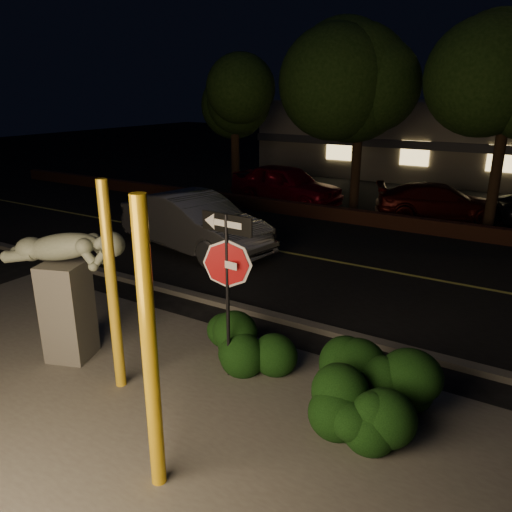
% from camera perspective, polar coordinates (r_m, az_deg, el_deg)
% --- Properties ---
extents(ground, '(90.00, 90.00, 0.00)m').
position_cam_1_polar(ground, '(16.64, 15.13, 1.85)').
color(ground, black).
rests_on(ground, ground).
extents(patio, '(14.00, 6.00, 0.02)m').
position_cam_1_polar(patio, '(7.68, -11.14, -18.37)').
color(patio, '#4C4944').
rests_on(patio, ground).
extents(road, '(80.00, 8.00, 0.01)m').
position_cam_1_polar(road, '(13.91, 11.50, -1.10)').
color(road, black).
rests_on(road, ground).
extents(lane_marking, '(80.00, 0.12, 0.00)m').
position_cam_1_polar(lane_marking, '(13.90, 11.50, -1.05)').
color(lane_marking, '#B8B249').
rests_on(lane_marking, road).
extents(curb, '(80.00, 0.25, 0.12)m').
position_cam_1_polar(curb, '(10.40, 3.50, -7.30)').
color(curb, '#4C4944').
rests_on(curb, ground).
extents(brick_wall, '(40.00, 0.35, 0.50)m').
position_cam_1_polar(brick_wall, '(17.79, 16.43, 3.63)').
color(brick_wall, '#4E2619').
rests_on(brick_wall, ground).
extents(parking_lot, '(40.00, 12.00, 0.01)m').
position_cam_1_polar(parking_lot, '(23.27, 20.22, 6.01)').
color(parking_lot, black).
rests_on(parking_lot, ground).
extents(building, '(22.00, 10.20, 4.00)m').
position_cam_1_polar(building, '(30.80, 23.85, 12.15)').
color(building, '#6D6257').
rests_on(building, ground).
extents(tree_far_a, '(4.60, 4.60, 7.43)m').
position_cam_1_polar(tree_far_a, '(22.17, -2.52, 20.43)').
color(tree_far_a, black).
rests_on(tree_far_a, ground).
extents(tree_far_b, '(5.20, 5.20, 8.41)m').
position_cam_1_polar(tree_far_b, '(19.87, 12.19, 22.35)').
color(tree_far_b, black).
rests_on(tree_far_b, ground).
extents(yellow_pole_left, '(0.17, 0.17, 3.38)m').
position_cam_1_polar(yellow_pole_left, '(7.92, -16.12, -3.66)').
color(yellow_pole_left, yellow).
rests_on(yellow_pole_left, ground).
extents(yellow_pole_right, '(0.18, 0.18, 3.59)m').
position_cam_1_polar(yellow_pole_right, '(5.78, -12.06, -10.73)').
color(yellow_pole_right, yellow).
rests_on(yellow_pole_right, ground).
extents(signpost, '(0.95, 0.11, 2.79)m').
position_cam_1_polar(signpost, '(7.79, -3.33, -0.97)').
color(signpost, black).
rests_on(signpost, ground).
extents(sculpture, '(2.21, 1.27, 2.40)m').
position_cam_1_polar(sculpture, '(9.12, -20.90, -2.65)').
color(sculpture, '#4C4944').
rests_on(sculpture, ground).
extents(hedge_center, '(2.06, 1.47, 0.98)m').
position_cam_1_polar(hedge_center, '(8.69, -0.51, -9.59)').
color(hedge_center, black).
rests_on(hedge_center, ground).
extents(hedge_right, '(1.81, 1.06, 1.15)m').
position_cam_1_polar(hedge_right, '(7.89, 13.22, -12.54)').
color(hedge_right, black).
rests_on(hedge_right, ground).
extents(hedge_far_right, '(1.62, 1.27, 0.99)m').
position_cam_1_polar(hedge_far_right, '(7.15, 12.44, -16.82)').
color(hedge_far_right, black).
rests_on(hedge_far_right, ground).
extents(silver_sedan, '(5.41, 2.83, 1.70)m').
position_cam_1_polar(silver_sedan, '(14.85, -7.05, 3.80)').
color(silver_sedan, '#A0A1A5').
rests_on(silver_sedan, ground).
extents(parked_car_red, '(5.08, 2.58, 1.66)m').
position_cam_1_polar(parked_car_red, '(20.99, 3.42, 8.15)').
color(parked_car_red, maroon).
rests_on(parked_car_red, ground).
extents(parked_car_darkred, '(4.93, 3.39, 1.33)m').
position_cam_1_polar(parked_car_darkred, '(19.58, 20.23, 5.80)').
color(parked_car_darkred, '#3C0A07').
rests_on(parked_car_darkred, ground).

